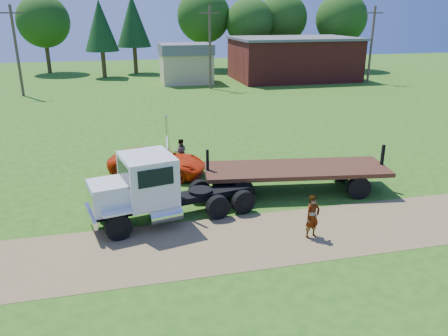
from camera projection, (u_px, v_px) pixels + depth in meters
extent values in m
plane|color=#295A13|center=(243.00, 240.00, 16.68)|extent=(140.00, 140.00, 0.00)
cube|color=brown|center=(243.00, 240.00, 16.68)|extent=(120.00, 4.20, 0.01)
cube|color=black|center=(176.00, 200.00, 18.47)|extent=(7.00, 2.36, 0.28)
cylinder|color=black|center=(119.00, 227.00, 16.60)|extent=(1.07, 0.54, 1.02)
cylinder|color=black|center=(119.00, 227.00, 16.60)|extent=(0.42, 0.41, 0.36)
cylinder|color=black|center=(108.00, 207.00, 18.28)|extent=(1.07, 0.54, 1.02)
cylinder|color=black|center=(108.00, 207.00, 18.28)|extent=(0.42, 0.41, 0.36)
cylinder|color=black|center=(218.00, 207.00, 18.32)|extent=(1.07, 0.54, 1.02)
cylinder|color=black|center=(218.00, 207.00, 18.32)|extent=(0.42, 0.41, 0.36)
cylinder|color=black|center=(200.00, 191.00, 20.00)|extent=(1.07, 0.54, 1.02)
cylinder|color=black|center=(200.00, 191.00, 20.00)|extent=(0.42, 0.41, 0.36)
cylinder|color=black|center=(243.00, 202.00, 18.81)|extent=(1.07, 0.54, 1.02)
cylinder|color=black|center=(243.00, 202.00, 18.81)|extent=(0.42, 0.41, 0.36)
cylinder|color=black|center=(223.00, 186.00, 20.50)|extent=(1.07, 0.54, 1.02)
cylinder|color=black|center=(223.00, 186.00, 20.50)|extent=(0.42, 0.41, 0.36)
cube|color=silver|center=(112.00, 195.00, 17.15)|extent=(1.97, 1.90, 1.12)
cube|color=silver|center=(90.00, 200.00, 16.82)|extent=(0.37, 1.38, 0.93)
cube|color=silver|center=(91.00, 216.00, 17.02)|extent=(0.60, 2.12, 0.28)
cube|color=silver|center=(148.00, 178.00, 17.60)|extent=(2.39, 2.60, 1.95)
cube|color=black|center=(124.00, 172.00, 17.07)|extent=(0.44, 1.83, 0.79)
cube|color=black|center=(156.00, 178.00, 16.51)|extent=(1.37, 0.34, 0.70)
cube|color=black|center=(140.00, 161.00, 18.42)|extent=(1.37, 0.34, 0.70)
cube|color=silver|center=(117.00, 213.00, 16.39)|extent=(1.18, 0.65, 0.09)
cube|color=silver|center=(106.00, 194.00, 18.08)|extent=(1.18, 0.65, 0.09)
cylinder|color=silver|center=(166.00, 215.00, 17.25)|extent=(1.39, 0.82, 0.56)
cylinder|color=silver|center=(169.00, 165.00, 18.40)|extent=(0.16, 0.16, 4.28)
cylinder|color=black|center=(200.00, 191.00, 18.86)|extent=(1.22, 1.22, 0.11)
imported|color=red|center=(158.00, 162.00, 23.20)|extent=(5.61, 4.28, 1.42)
cube|color=#3B2112|center=(296.00, 169.00, 20.91)|extent=(8.99, 3.81, 0.20)
cube|color=black|center=(296.00, 174.00, 21.00)|extent=(8.77, 2.30, 0.27)
cylinder|color=black|center=(243.00, 192.00, 19.80)|extent=(1.12, 0.48, 1.09)
cylinder|color=black|center=(237.00, 174.00, 21.95)|extent=(1.12, 0.48, 1.09)
cylinder|color=black|center=(359.00, 188.00, 20.28)|extent=(1.12, 0.48, 1.09)
cylinder|color=black|center=(342.00, 171.00, 22.42)|extent=(1.12, 0.48, 1.09)
cube|color=black|center=(208.00, 161.00, 20.36)|extent=(0.15, 0.15, 1.09)
cube|color=black|center=(383.00, 156.00, 21.10)|extent=(0.15, 0.15, 1.09)
imported|color=#999999|center=(312.00, 217.00, 16.64)|extent=(0.72, 0.58, 1.73)
imported|color=#999999|center=(180.00, 152.00, 24.69)|extent=(0.78, 0.63, 1.54)
cube|color=maroon|center=(293.00, 60.00, 56.43)|extent=(15.00, 10.00, 5.00)
cube|color=#58595D|center=(294.00, 38.00, 55.54)|extent=(15.40, 10.40, 0.30)
cube|color=tan|center=(186.00, 68.00, 53.60)|extent=(6.00, 5.00, 3.60)
cube|color=#58595D|center=(186.00, 49.00, 52.83)|extent=(6.20, 5.40, 1.20)
cylinder|color=#4D392B|center=(17.00, 52.00, 44.17)|extent=(0.28, 0.28, 9.00)
cube|color=#4D392B|center=(11.00, 13.00, 42.93)|extent=(2.20, 0.14, 0.14)
cylinder|color=#4D392B|center=(210.00, 48.00, 48.55)|extent=(0.28, 0.28, 9.00)
cube|color=#4D392B|center=(210.00, 13.00, 47.31)|extent=(2.20, 0.14, 0.14)
cylinder|color=#4D392B|center=(371.00, 45.00, 52.93)|extent=(0.28, 0.28, 9.00)
cube|color=#4D392B|center=(375.00, 13.00, 51.69)|extent=(2.20, 0.14, 0.14)
cylinder|color=#382717|center=(48.00, 59.00, 62.49)|extent=(0.56, 0.56, 3.82)
sphere|color=#204210|center=(43.00, 21.00, 60.75)|extent=(7.21, 7.21, 7.21)
cylinder|color=#382717|center=(135.00, 60.00, 62.08)|extent=(0.56, 0.56, 3.74)
cone|color=black|center=(133.00, 21.00, 60.30)|extent=(4.70, 4.70, 6.94)
cylinder|color=#382717|center=(204.00, 55.00, 66.74)|extent=(0.56, 0.56, 4.18)
sphere|color=#204210|center=(204.00, 16.00, 64.83)|extent=(7.89, 7.89, 7.89)
cylinder|color=#382717|center=(249.00, 57.00, 65.90)|extent=(0.56, 0.56, 3.71)
sphere|color=#204210|center=(250.00, 22.00, 64.21)|extent=(7.00, 7.00, 7.00)
cylinder|color=#382717|center=(338.00, 56.00, 66.49)|extent=(0.56, 0.56, 3.99)
sphere|color=#204210|center=(341.00, 19.00, 64.67)|extent=(7.52, 7.52, 7.52)
cylinder|color=#382717|center=(104.00, 64.00, 58.21)|extent=(0.56, 0.56, 3.47)
cone|color=black|center=(100.00, 25.00, 56.56)|extent=(4.37, 4.37, 6.45)
cylinder|color=#382717|center=(281.00, 55.00, 68.16)|extent=(0.56, 0.56, 3.99)
sphere|color=#204210|center=(282.00, 18.00, 66.34)|extent=(7.53, 7.53, 7.53)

